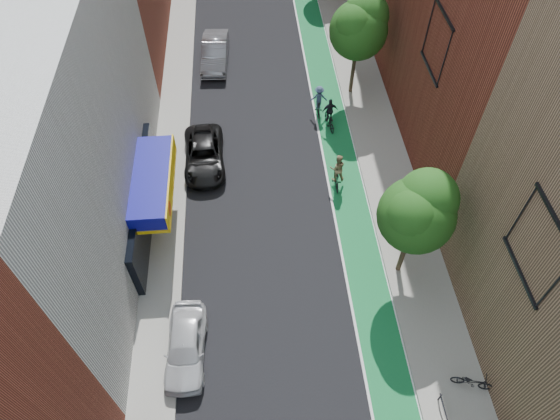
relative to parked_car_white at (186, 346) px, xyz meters
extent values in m
cube|color=#136F38|center=(8.60, 19.47, -0.70)|extent=(2.00, 68.00, 0.01)
cube|color=gray|center=(-1.40, 19.47, -0.64)|extent=(2.00, 68.00, 0.15)
cube|color=gray|center=(11.10, 19.47, -0.64)|extent=(3.00, 68.00, 0.15)
cube|color=silver|center=(-6.40, 7.47, 5.29)|extent=(8.00, 20.00, 12.00)
cylinder|color=#332619|center=(10.20, 3.47, 0.94)|extent=(0.24, 0.24, 3.30)
sphere|color=#235015|center=(10.20, 3.47, 3.67)|extent=(3.36, 3.36, 3.36)
sphere|color=#235015|center=(10.60, 3.77, 4.39)|extent=(2.64, 2.64, 2.64)
sphere|color=#235015|center=(9.90, 3.17, 4.15)|extent=(2.40, 2.40, 2.40)
cylinder|color=#332619|center=(10.20, 17.47, 1.02)|extent=(0.24, 0.24, 3.47)
sphere|color=#235015|center=(10.20, 17.47, 3.89)|extent=(3.53, 3.53, 3.53)
sphere|color=#235015|center=(10.60, 17.77, 4.64)|extent=(2.77, 2.77, 2.77)
sphere|color=#235015|center=(9.90, 17.17, 4.39)|extent=(2.52, 2.52, 2.52)
imported|color=silver|center=(0.00, 0.00, 0.00)|extent=(1.85, 4.24, 1.42)
imported|color=black|center=(0.62, 11.63, -0.03)|extent=(2.44, 4.97, 1.36)
imported|color=gray|center=(1.24, 21.66, 0.10)|extent=(2.02, 5.03, 1.62)
imported|color=black|center=(8.01, 9.35, -0.19)|extent=(0.56, 1.74, 1.03)
imported|color=#938256|center=(8.01, 9.45, 0.54)|extent=(0.90, 0.72, 1.80)
imported|color=black|center=(8.31, 14.28, -0.23)|extent=(0.87, 1.90, 0.96)
imported|color=black|center=(8.31, 14.38, 0.46)|extent=(1.00, 0.52, 1.64)
imported|color=black|center=(7.80, 15.57, -0.20)|extent=(0.58, 1.72, 1.02)
imported|color=#3F5272|center=(7.80, 15.67, 0.45)|extent=(1.08, 0.67, 1.62)
imported|color=black|center=(11.87, -2.45, -0.11)|extent=(1.80, 1.08, 0.90)
camera|label=1|loc=(3.35, -9.20, 20.38)|focal=32.00mm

